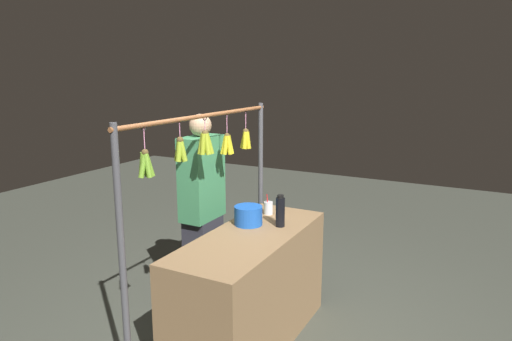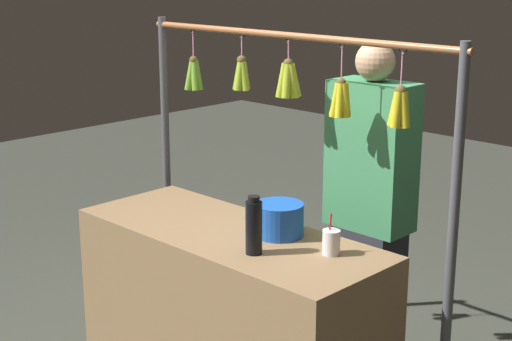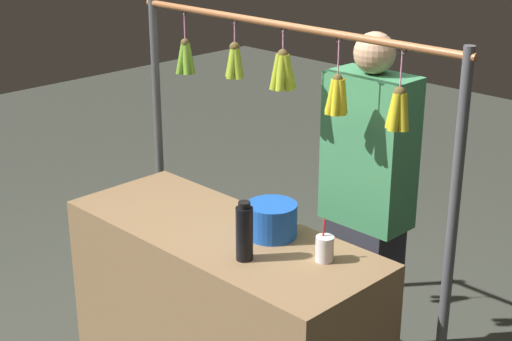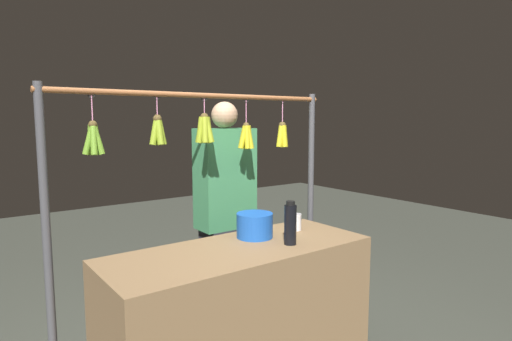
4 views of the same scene
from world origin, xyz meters
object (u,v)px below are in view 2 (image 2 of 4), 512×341
Objects in this scene: water_bottle at (254,226)px; blue_bucket at (279,220)px; drink_cup at (331,242)px; vendor_person at (369,221)px.

water_bottle is 1.14× the size of blue_bucket.
drink_cup reaches higher than blue_bucket.
water_bottle is at bearing 86.77° from vendor_person.
blue_bucket is at bearing -72.24° from water_bottle.
blue_bucket is at bearing -3.58° from drink_cup.
water_bottle is at bearing 107.76° from blue_bucket.
water_bottle is 0.33m from drink_cup.
drink_cup is at bearing -137.31° from water_bottle.
water_bottle is 0.78m from vendor_person.
vendor_person is at bearing -93.23° from water_bottle.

